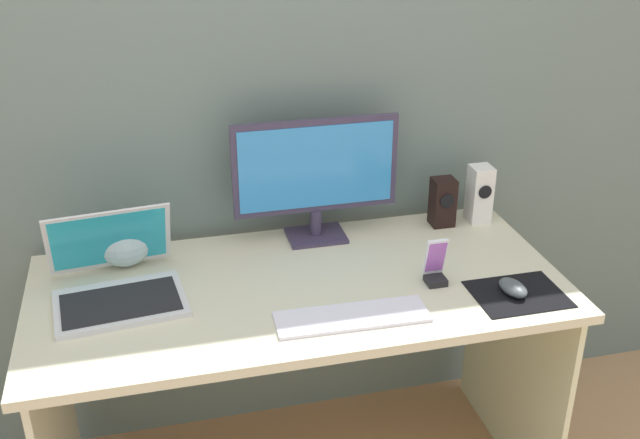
# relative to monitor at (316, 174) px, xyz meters

# --- Properties ---
(wall_back) EXTENTS (6.00, 0.04, 2.50)m
(wall_back) POSITION_rel_monitor_xyz_m (-0.11, 0.14, 0.28)
(wall_back) COLOR slate
(wall_back) RESTS_ON ground_plane
(desk) EXTENTS (1.50, 0.70, 0.76)m
(desk) POSITION_rel_monitor_xyz_m (-0.11, -0.27, -0.37)
(desk) COLOR beige
(desk) RESTS_ON ground_plane
(monitor) EXTENTS (0.51, 0.14, 0.39)m
(monitor) POSITION_rel_monitor_xyz_m (0.00, 0.00, 0.00)
(monitor) COLOR #3A314A
(monitor) RESTS_ON desk
(speaker_right) EXTENTS (0.07, 0.08, 0.19)m
(speaker_right) POSITION_rel_monitor_xyz_m (0.55, -0.01, -0.12)
(speaker_right) COLOR white
(speaker_right) RESTS_ON desk
(speaker_near_monitor) EXTENTS (0.07, 0.07, 0.16)m
(speaker_near_monitor) POSITION_rel_monitor_xyz_m (0.42, -0.01, -0.14)
(speaker_near_monitor) COLOR black
(speaker_near_monitor) RESTS_ON desk
(laptop) EXTENTS (0.37, 0.36, 0.23)m
(laptop) POSITION_rel_monitor_xyz_m (-0.61, -0.21, -0.17)
(laptop) COLOR silver
(laptop) RESTS_ON desk
(fishbowl) EXTENTS (0.17, 0.17, 0.17)m
(fishbowl) POSITION_rel_monitor_xyz_m (-0.59, -0.03, -0.14)
(fishbowl) COLOR silver
(fishbowl) RESTS_ON desk
(keyboard_external) EXTENTS (0.41, 0.13, 0.01)m
(keyboard_external) POSITION_rel_monitor_xyz_m (-0.02, -0.47, -0.21)
(keyboard_external) COLOR white
(keyboard_external) RESTS_ON desk
(mousepad) EXTENTS (0.25, 0.20, 0.00)m
(mousepad) POSITION_rel_monitor_xyz_m (0.46, -0.47, -0.22)
(mousepad) COLOR black
(mousepad) RESTS_ON desk
(mouse) EXTENTS (0.08, 0.11, 0.04)m
(mouse) POSITION_rel_monitor_xyz_m (0.44, -0.46, -0.20)
(mouse) COLOR #495154
(mouse) RESTS_ON mousepad
(phone_in_dock) EXTENTS (0.06, 0.06, 0.14)m
(phone_in_dock) POSITION_rel_monitor_xyz_m (0.26, -0.35, -0.17)
(phone_in_dock) COLOR black
(phone_in_dock) RESTS_ON desk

